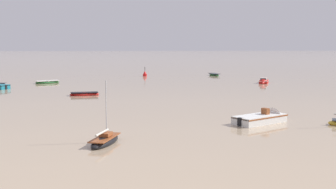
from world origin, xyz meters
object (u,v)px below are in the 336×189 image
(rowboat_moored_1, at_px, (47,82))
(rowboat_moored_3, at_px, (84,94))
(motorboat_moored_0, at_px, (266,119))
(motorboat_moored_2, at_px, (263,82))
(channel_buoy, at_px, (145,74))
(sailboat_moored_1, at_px, (105,141))
(rowboat_moored_2, at_px, (214,75))

(rowboat_moored_1, relative_size, rowboat_moored_3, 1.08)
(motorboat_moored_0, distance_m, motorboat_moored_2, 41.87)
(rowboat_moored_1, xyz_separation_m, motorboat_moored_2, (40.84, -3.18, 0.05))
(motorboat_moored_0, height_order, rowboat_moored_1, motorboat_moored_0)
(channel_buoy, bearing_deg, rowboat_moored_1, -138.66)
(motorboat_moored_0, relative_size, channel_buoy, 2.83)
(rowboat_moored_3, bearing_deg, channel_buoy, -113.87)
(sailboat_moored_1, bearing_deg, rowboat_moored_3, 26.07)
(motorboat_moored_0, height_order, rowboat_moored_3, motorboat_moored_0)
(rowboat_moored_3, height_order, motorboat_moored_2, motorboat_moored_2)
(rowboat_moored_1, bearing_deg, channel_buoy, -169.61)
(rowboat_moored_2, distance_m, channel_buoy, 16.26)
(motorboat_moored_0, xyz_separation_m, sailboat_moored_1, (-14.90, -8.04, -0.08))
(motorboat_moored_0, distance_m, rowboat_moored_3, 30.69)
(sailboat_moored_1, bearing_deg, rowboat_moored_2, 0.04)
(rowboat_moored_1, xyz_separation_m, rowboat_moored_3, (9.27, -20.19, -0.02))
(rowboat_moored_3, distance_m, channel_buoy, 37.97)
(motorboat_moored_2, distance_m, channel_buoy, 29.57)
(sailboat_moored_1, relative_size, rowboat_moored_2, 1.06)
(rowboat_moored_1, distance_m, rowboat_moored_2, 39.12)
(rowboat_moored_3, relative_size, channel_buoy, 1.93)
(rowboat_moored_3, xyz_separation_m, channel_buoy, (9.55, 36.75, 0.28))
(rowboat_moored_2, bearing_deg, rowboat_moored_1, -74.97)
(sailboat_moored_1, bearing_deg, rowboat_moored_1, 32.38)
(motorboat_moored_0, relative_size, motorboat_moored_2, 1.40)
(motorboat_moored_0, bearing_deg, rowboat_moored_2, 51.84)
(rowboat_moored_2, height_order, rowboat_moored_3, rowboat_moored_2)
(motorboat_moored_0, bearing_deg, rowboat_moored_1, 91.26)
(motorboat_moored_0, relative_size, sailboat_moored_1, 1.30)
(channel_buoy, bearing_deg, motorboat_moored_2, -41.87)
(rowboat_moored_1, bearing_deg, motorboat_moored_2, 144.59)
(channel_buoy, bearing_deg, sailboat_moored_1, -93.71)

